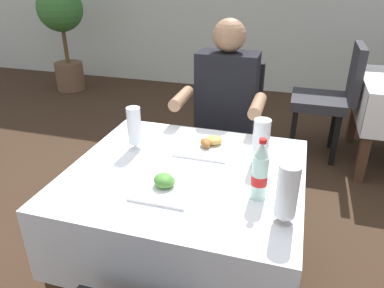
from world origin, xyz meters
TOP-DOWN VIEW (x-y plane):
  - ground_plane at (0.00, 0.00)m, footprint 11.00×11.00m
  - main_dining_table at (0.10, -0.07)m, footprint 1.00×0.91m
  - chair_far_diner_seat at (0.10, 0.78)m, footprint 0.44×0.50m
  - seated_diner_far at (0.11, 0.67)m, footprint 0.50×0.46m
  - plate_near_camera at (0.07, -0.23)m, footprint 0.23×0.23m
  - plate_far_diner at (0.14, 0.17)m, footprint 0.26×0.26m
  - beer_glass_left at (0.40, 0.08)m, footprint 0.07×0.07m
  - beer_glass_middle at (-0.19, 0.06)m, footprint 0.07×0.07m
  - beer_glass_right at (0.53, -0.31)m, footprint 0.07×0.07m
  - cola_bottle_primary at (0.43, -0.18)m, footprint 0.06×0.06m
  - background_chair_left at (0.80, 1.73)m, footprint 0.50×0.44m
  - potted_plant_corner at (-2.41, 2.75)m, footprint 0.56×0.56m

SIDE VIEW (x-z plane):
  - ground_plane at x=0.00m, z-range 0.00..0.00m
  - main_dining_table at x=0.10m, z-range 0.19..0.92m
  - chair_far_diner_seat at x=0.10m, z-range 0.07..1.04m
  - background_chair_left at x=0.80m, z-range 0.07..1.04m
  - seated_diner_far at x=0.11m, z-range 0.08..1.34m
  - plate_far_diner at x=0.14m, z-range 0.71..0.76m
  - plate_near_camera at x=0.07m, z-range 0.71..0.78m
  - cola_bottle_primary at x=0.43m, z-range 0.71..0.96m
  - beer_glass_middle at x=-0.19m, z-range 0.73..0.94m
  - beer_glass_left at x=0.40m, z-range 0.73..0.95m
  - beer_glass_right at x=0.53m, z-range 0.73..0.96m
  - potted_plant_corner at x=-2.41m, z-range 0.19..1.51m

